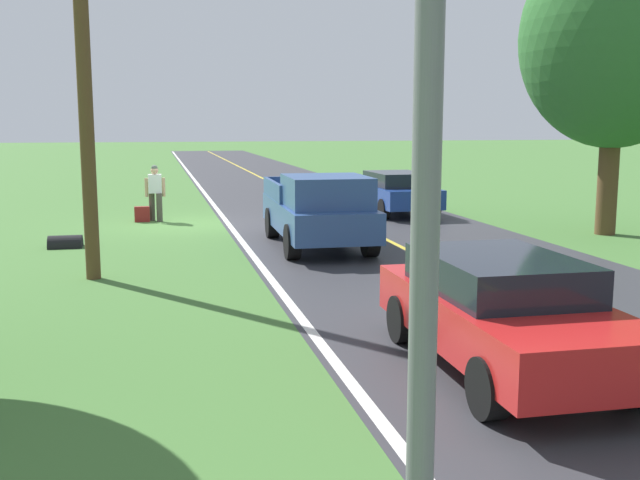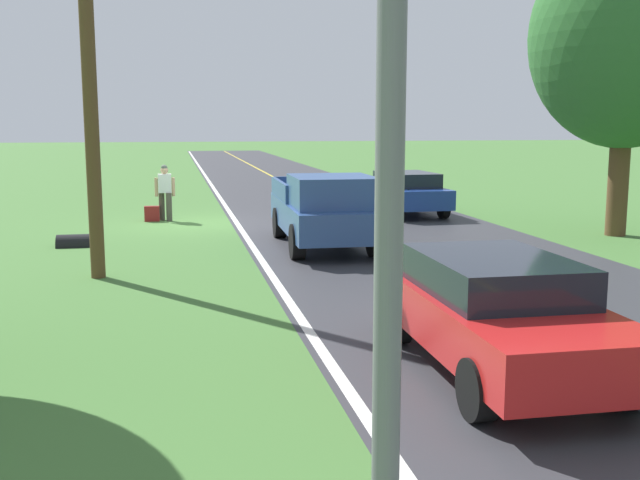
% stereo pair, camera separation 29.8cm
% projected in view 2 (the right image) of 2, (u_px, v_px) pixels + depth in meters
% --- Properties ---
extents(ground_plane, '(200.00, 200.00, 0.00)m').
position_uv_depth(ground_plane, '(198.00, 224.00, 22.69)').
color(ground_plane, '#427033').
extents(road_surface, '(7.83, 120.00, 0.00)m').
position_uv_depth(road_surface, '(355.00, 220.00, 23.63)').
color(road_surface, '#333338').
rests_on(road_surface, ground).
extents(lane_edge_line, '(0.16, 117.60, 0.00)m').
position_uv_depth(lane_edge_line, '(237.00, 222.00, 22.91)').
color(lane_edge_line, silver).
rests_on(lane_edge_line, ground).
extents(lane_centre_line, '(0.14, 117.60, 0.00)m').
position_uv_depth(lane_centre_line, '(355.00, 219.00, 23.63)').
color(lane_centre_line, gold).
rests_on(lane_centre_line, ground).
extents(hitchhiker_walking, '(0.62, 0.51, 1.75)m').
position_uv_depth(hitchhiker_walking, '(165.00, 189.00, 23.25)').
color(hitchhiker_walking, '#4C473D').
rests_on(hitchhiker_walking, ground).
extents(suitcase_carried, '(0.46, 0.21, 0.47)m').
position_uv_depth(suitcase_carried, '(152.00, 214.00, 23.20)').
color(suitcase_carried, maroon).
rests_on(suitcase_carried, ground).
extents(pickup_truck_passing, '(2.19, 5.44, 1.82)m').
position_uv_depth(pickup_truck_passing, '(325.00, 209.00, 18.15)').
color(pickup_truck_passing, '#2D4C84').
rests_on(pickup_truck_passing, ground).
extents(traffic_light_mast, '(0.61, 0.32, 5.20)m').
position_uv_depth(traffic_light_mast, '(364.00, 20.00, 3.84)').
color(traffic_light_mast, slate).
rests_on(traffic_light_mast, ground).
extents(tree_far_side_near, '(5.05, 5.05, 8.15)m').
position_uv_depth(tree_far_side_near, '(627.00, 38.00, 19.54)').
color(tree_far_side_near, brown).
rests_on(tree_far_side_near, ground).
extents(sedan_ahead_same_lane, '(1.96, 4.41, 1.41)m').
position_uv_depth(sedan_ahead_same_lane, '(497.00, 311.00, 9.14)').
color(sedan_ahead_same_lane, red).
rests_on(sedan_ahead_same_lane, ground).
extents(sedan_near_oncoming, '(2.01, 4.44, 1.41)m').
position_uv_depth(sedan_near_oncoming, '(405.00, 192.00, 24.97)').
color(sedan_near_oncoming, navy).
rests_on(sedan_near_oncoming, ground).
extents(utility_pole_roadside, '(0.28, 0.28, 7.97)m').
position_uv_depth(utility_pole_roadside, '(89.00, 72.00, 14.19)').
color(utility_pole_roadside, brown).
rests_on(utility_pole_roadside, ground).
extents(drainage_culvert, '(0.80, 0.60, 0.60)m').
position_uv_depth(drainage_culvert, '(74.00, 246.00, 18.52)').
color(drainage_culvert, black).
rests_on(drainage_culvert, ground).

